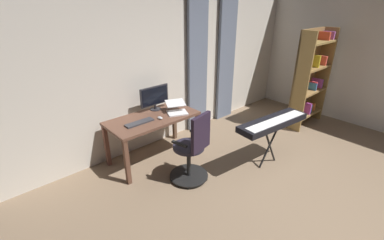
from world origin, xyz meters
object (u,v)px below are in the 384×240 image
at_px(laptop, 177,109).
at_px(piano_keyboard, 273,123).
at_px(bookshelf, 309,79).
at_px(office_chair, 193,151).
at_px(computer_mouse, 160,118).
at_px(computer_keyboard, 140,123).
at_px(desk, 153,123).
at_px(computer_monitor, 155,97).

relative_size(laptop, piano_keyboard, 0.35).
distance_m(bookshelf, piano_keyboard, 1.95).
height_order(office_chair, computer_mouse, office_chair).
height_order(office_chair, computer_keyboard, office_chair).
height_order(office_chair, laptop, office_chair).
relative_size(computer_keyboard, piano_keyboard, 0.35).
xyz_separation_m(desk, laptop, (-0.39, 0.10, 0.15)).
distance_m(desk, piano_keyboard, 1.82).
xyz_separation_m(laptop, piano_keyboard, (-0.82, 1.25, -0.07)).
bearing_deg(desk, computer_monitor, -132.23).
distance_m(computer_keyboard, computer_mouse, 0.32).
bearing_deg(computer_keyboard, laptop, 176.36).
height_order(computer_keyboard, laptop, laptop).
height_order(laptop, computer_mouse, laptop).
relative_size(desk, computer_keyboard, 3.19).
bearing_deg(laptop, bookshelf, -172.72).
bearing_deg(computer_keyboard, piano_keyboard, 139.09).
xyz_separation_m(computer_keyboard, piano_keyboard, (-1.49, 1.29, -0.03)).
bearing_deg(computer_mouse, desk, -72.37).
relative_size(computer_monitor, bookshelf, 0.27).
relative_size(desk, office_chair, 1.33).
bearing_deg(office_chair, piano_keyboard, -35.36).
bearing_deg(computer_monitor, laptop, 118.19).
bearing_deg(office_chair, computer_monitor, 70.93).
xyz_separation_m(office_chair, computer_keyboard, (0.34, -0.78, 0.26)).
distance_m(office_chair, bookshelf, 3.08).
relative_size(computer_monitor, piano_keyboard, 0.42).
xyz_separation_m(office_chair, bookshelf, (-3.04, 0.09, 0.46)).
bearing_deg(bookshelf, computer_mouse, -14.66).
height_order(computer_keyboard, piano_keyboard, piano_keyboard).
distance_m(computer_monitor, laptop, 0.42).
relative_size(office_chair, laptop, 2.37).
relative_size(office_chair, bookshelf, 0.55).
bearing_deg(bookshelf, computer_monitor, -21.98).
relative_size(desk, computer_monitor, 2.69).
height_order(office_chair, bookshelf, bookshelf).
distance_m(office_chair, piano_keyboard, 1.27).
bearing_deg(computer_monitor, bookshelf, 158.02).
bearing_deg(laptop, computer_monitor, -37.50).
bearing_deg(computer_monitor, desk, 47.77).
height_order(desk, laptop, laptop).
distance_m(computer_keyboard, laptop, 0.67).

